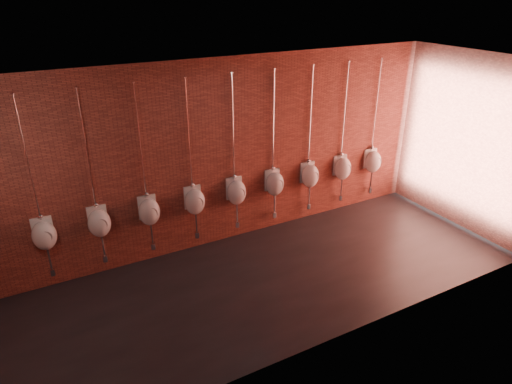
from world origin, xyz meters
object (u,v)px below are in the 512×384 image
(urinal_5, at_px, (275,183))
(urinal_8, at_px, (373,161))
(urinal_7, at_px, (343,168))
(urinal_4, at_px, (236,191))
(urinal_0, at_px, (44,234))
(urinal_2, at_px, (149,211))
(urinal_1, at_px, (99,222))
(urinal_3, at_px, (195,201))
(urinal_6, at_px, (310,175))

(urinal_5, distance_m, urinal_8, 2.31)
(urinal_7, bearing_deg, urinal_4, 180.00)
(urinal_0, distance_m, urinal_2, 1.54)
(urinal_1, bearing_deg, urinal_4, 0.00)
(urinal_3, height_order, urinal_5, same)
(urinal_6, bearing_deg, urinal_7, 0.00)
(urinal_4, bearing_deg, urinal_7, 0.00)
(urinal_3, height_order, urinal_4, same)
(urinal_4, bearing_deg, urinal_5, 0.00)
(urinal_6, relative_size, urinal_7, 1.00)
(urinal_3, relative_size, urinal_6, 1.00)
(urinal_0, distance_m, urinal_7, 5.38)
(urinal_3, distance_m, urinal_8, 3.85)
(urinal_2, xyz_separation_m, urinal_3, (0.77, 0.00, 0.00))
(urinal_2, height_order, urinal_3, same)
(urinal_0, height_order, urinal_2, same)
(urinal_3, height_order, urinal_8, same)
(urinal_2, relative_size, urinal_6, 1.00)
(urinal_4, distance_m, urinal_6, 1.54)
(urinal_5, bearing_deg, urinal_6, 0.00)
(urinal_0, relative_size, urinal_8, 1.00)
(urinal_3, bearing_deg, urinal_5, 0.00)
(urinal_2, height_order, urinal_4, same)
(urinal_7, relative_size, urinal_8, 1.00)
(urinal_3, distance_m, urinal_6, 2.31)
(urinal_3, xyz_separation_m, urinal_5, (1.54, 0.00, 0.00))
(urinal_0, height_order, urinal_6, same)
(urinal_0, xyz_separation_m, urinal_7, (5.38, 0.00, 0.00))
(urinal_0, relative_size, urinal_3, 1.00)
(urinal_3, height_order, urinal_7, same)
(urinal_0, relative_size, urinal_7, 1.00)
(urinal_8, bearing_deg, urinal_3, 180.00)
(urinal_0, height_order, urinal_1, same)
(urinal_1, xyz_separation_m, urinal_5, (3.08, 0.00, 0.00))
(urinal_2, bearing_deg, urinal_4, 0.00)
(urinal_0, height_order, urinal_7, same)
(urinal_1, relative_size, urinal_3, 1.00)
(urinal_0, bearing_deg, urinal_5, 0.00)
(urinal_5, distance_m, urinal_7, 1.54)
(urinal_0, height_order, urinal_8, same)
(urinal_4, xyz_separation_m, urinal_5, (0.77, 0.00, 0.00))
(urinal_0, xyz_separation_m, urinal_6, (4.62, 0.00, 0.00))
(urinal_1, distance_m, urinal_7, 4.62)
(urinal_1, distance_m, urinal_6, 3.85)
(urinal_2, distance_m, urinal_7, 3.85)
(urinal_3, height_order, urinal_6, same)
(urinal_4, distance_m, urinal_7, 2.31)
(urinal_4, height_order, urinal_6, same)
(urinal_6, bearing_deg, urinal_1, 180.00)
(urinal_5, height_order, urinal_6, same)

